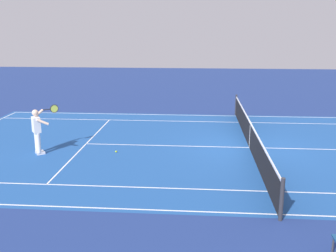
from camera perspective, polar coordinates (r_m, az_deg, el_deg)
ground_plane at (r=15.18m, az=11.93°, el=-3.14°), size 60.00×60.00×0.00m
court_slab at (r=15.18m, az=11.93°, el=-3.13°), size 24.20×11.40×0.00m
court_line_markings at (r=15.18m, az=11.93°, el=-3.12°), size 23.85×11.05×0.01m
tennis_net at (r=15.04m, az=12.02°, el=-1.35°), size 0.10×11.70×1.08m
tennis_player_near at (r=14.66m, az=-18.70°, el=-0.44°), size 0.77×1.07×1.70m
tennis_ball at (r=14.41m, az=-7.67°, el=-3.76°), size 0.07×0.07×0.07m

